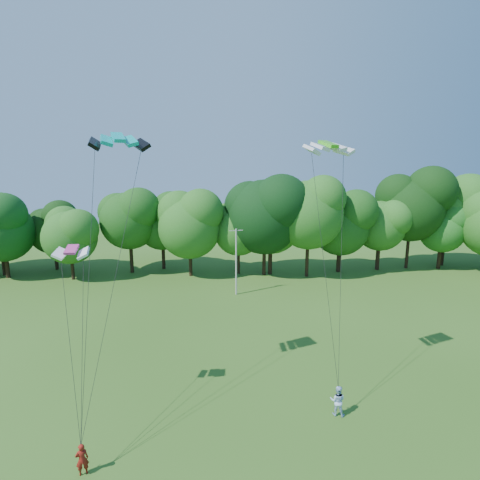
{
  "coord_description": "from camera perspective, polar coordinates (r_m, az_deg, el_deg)",
  "views": [
    {
      "loc": [
        0.25,
        -11.97,
        13.91
      ],
      "look_at": [
        1.74,
        13.0,
        8.91
      ],
      "focal_mm": 28.0,
      "sensor_mm": 36.0,
      "label": 1
    }
  ],
  "objects": [
    {
      "name": "utility_pole",
      "position": [
        40.4,
        -0.59,
        -3.21
      ],
      "size": [
        1.45,
        0.36,
        7.31
      ],
      "rotation": [
        0.0,
        0.0,
        0.19
      ],
      "color": "#AAAAA1",
      "rests_on": "ground"
    },
    {
      "name": "kite_flyer_left",
      "position": [
        21.0,
        -22.93,
        -28.41
      ],
      "size": [
        0.67,
        0.58,
        1.56
      ],
      "primitive_type": "imported",
      "rotation": [
        0.0,
        0.0,
        3.57
      ],
      "color": "maroon",
      "rests_on": "ground"
    },
    {
      "name": "kite_flyer_right",
      "position": [
        23.6,
        14.64,
        -22.59
      ],
      "size": [
        1.04,
        0.93,
        1.77
      ],
      "primitive_type": "imported",
      "rotation": [
        0.0,
        0.0,
        2.78
      ],
      "color": "#B3D2F9",
      "rests_on": "ground"
    },
    {
      "name": "kite_teal",
      "position": [
        22.05,
        -18.08,
        14.65
      ],
      "size": [
        3.35,
        2.43,
        0.64
      ],
      "rotation": [
        0.0,
        0.0,
        0.39
      ],
      "color": "#05A5A3",
      "rests_on": "ground"
    },
    {
      "name": "kite_green",
      "position": [
        22.56,
        13.31,
        14.03
      ],
      "size": [
        3.11,
        2.23,
        0.52
      ],
      "rotation": [
        0.0,
        0.0,
        0.38
      ],
      "color": "#42C01C",
      "rests_on": "ground"
    },
    {
      "name": "kite_pink",
      "position": [
        21.54,
        -24.29,
        -1.32
      ],
      "size": [
        1.79,
        0.9,
        0.41
      ],
      "rotation": [
        0.0,
        0.0,
        0.03
      ],
      "color": "#C7378B",
      "rests_on": "ground"
    },
    {
      "name": "tree_back_west",
      "position": [
        54.39,
        -32.6,
        2.61
      ],
      "size": [
        8.11,
        8.11,
        11.79
      ],
      "color": "#332314",
      "rests_on": "ground"
    },
    {
      "name": "tree_back_center",
      "position": [
        46.98,
        3.8,
        5.77
      ],
      "size": [
        10.34,
        10.34,
        15.04
      ],
      "color": "#302312",
      "rests_on": "ground"
    },
    {
      "name": "tree_back_east",
      "position": [
        57.11,
        28.48,
        1.83
      ],
      "size": [
        6.46,
        6.46,
        9.4
      ],
      "color": "black",
      "rests_on": "ground"
    }
  ]
}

